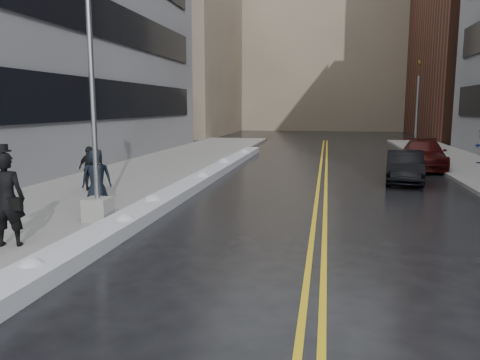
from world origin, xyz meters
The scene contains 14 objects.
ground centered at (0.00, 0.00, 0.00)m, with size 160.00×160.00×0.00m, color black.
sidewalk_west centered at (-5.75, 10.00, 0.07)m, with size 5.50×50.00×0.15m, color gray.
lane_line_left centered at (2.35, 10.00, 0.00)m, with size 0.12×50.00×0.01m, color gold.
lane_line_right centered at (2.65, 10.00, 0.00)m, with size 0.12×50.00×0.01m, color gold.
snow_ridge centered at (-2.45, 8.00, 0.17)m, with size 0.90×30.00×0.34m, color silver.
building_west_far centered at (-15.50, 44.00, 9.00)m, with size 14.00×22.00×18.00m, color gray.
building_far centered at (2.00, 60.00, 11.00)m, with size 36.00×16.00×22.00m, color gray.
lamppost centered at (-3.30, 2.00, 2.53)m, with size 0.65×0.65×7.62m.
traffic_signal centered at (8.50, 24.00, 3.40)m, with size 0.16×0.20×6.00m.
pedestrian_fedora centered at (-4.10, -0.49, 1.18)m, with size 0.75×0.49×2.06m, color black.
pedestrian_c centered at (-4.14, 3.61, 1.03)m, with size 0.86×0.56×1.76m, color black.
pedestrian_d centered at (-5.69, 6.08, 0.95)m, with size 0.94×0.39×1.60m, color black.
car_black centered at (5.84, 10.92, 0.67)m, with size 1.42×4.08×1.34m, color black.
car_maroon centered at (7.50, 15.78, 0.73)m, with size 2.05×5.05×1.46m, color #390A09.
Camera 1 is at (2.64, -9.26, 3.16)m, focal length 35.00 mm.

